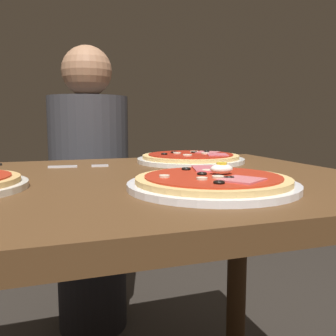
{
  "coord_description": "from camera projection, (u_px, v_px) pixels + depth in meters",
  "views": [
    {
      "loc": [
        -0.16,
        -0.8,
        0.89
      ],
      "look_at": [
        0.08,
        -0.09,
        0.79
      ],
      "focal_mm": 39.96,
      "sensor_mm": 36.0,
      "label": 1
    }
  ],
  "objects": [
    {
      "name": "pizza_foreground",
      "position": [
        213.0,
        182.0,
        0.69
      ],
      "size": [
        0.32,
        0.32,
        0.05
      ],
      "color": "white",
      "rests_on": "dining_table"
    },
    {
      "name": "diner_person",
      "position": [
        90.0,
        198.0,
        1.56
      ],
      "size": [
        0.32,
        0.32,
        1.18
      ],
      "rotation": [
        0.0,
        0.0,
        3.14
      ],
      "color": "black",
      "rests_on": "ground"
    },
    {
      "name": "pizza_across_left",
      "position": [
        191.0,
        158.0,
        1.12
      ],
      "size": [
        0.32,
        0.32,
        0.03
      ],
      "color": "white",
      "rests_on": "dining_table"
    },
    {
      "name": "fork",
      "position": [
        74.0,
        166.0,
        1.0
      ],
      "size": [
        0.16,
        0.03,
        0.0
      ],
      "color": "silver",
      "rests_on": "dining_table"
    },
    {
      "name": "dining_table",
      "position": [
        119.0,
        233.0,
        0.83
      ],
      "size": [
        1.12,
        0.83,
        0.76
      ],
      "color": "brown",
      "rests_on": "ground"
    }
  ]
}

